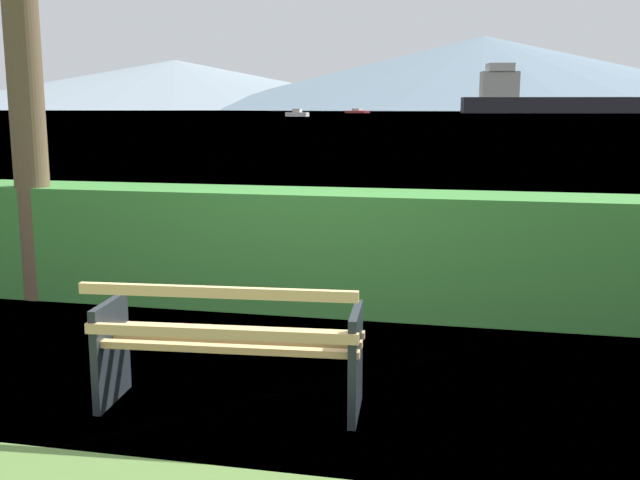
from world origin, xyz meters
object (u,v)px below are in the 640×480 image
at_px(park_bench, 228,346).
at_px(fishing_boat_near, 297,114).
at_px(tender_far, 357,111).
at_px(cargo_ship_large, 548,99).

xyz_separation_m(park_bench, fishing_boat_near, (-35.31, 143.20, 0.13)).
xyz_separation_m(fishing_boat_near, tender_far, (-2.81, 91.02, -0.05)).
bearing_deg(park_bench, fishing_boat_near, 103.85).
relative_size(park_bench, cargo_ship_large, 0.03).
height_order(fishing_boat_near, tender_far, fishing_boat_near).
relative_size(cargo_ship_large, tender_far, 7.39).
bearing_deg(cargo_ship_large, fishing_boat_near, -120.59).
bearing_deg(tender_far, fishing_boat_near, -88.23).
distance_m(fishing_boat_near, tender_far, 91.07).
relative_size(fishing_boat_near, tender_far, 0.57).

